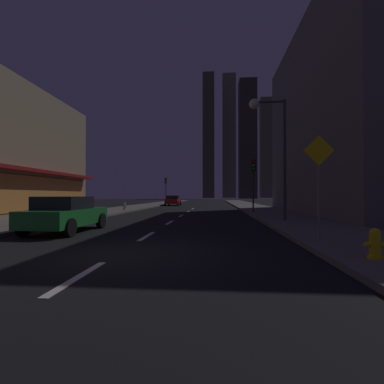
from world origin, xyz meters
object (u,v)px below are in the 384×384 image
Objects in this scene: traffic_light_near_right at (253,174)px; pedestrian_crossing_sign at (319,178)px; fire_hydrant_yellow_near at (375,244)px; car_parked_near at (66,214)px; fire_hydrant_far_left at (125,206)px; traffic_light_far_left at (166,185)px; street_lamp_right at (269,129)px; car_parked_far at (173,200)px.

pedestrian_crossing_sign is (0.10, -13.98, -1.18)m from traffic_light_near_right.
car_parked_near is at bearing 153.28° from fire_hydrant_yellow_near.
car_parked_near is at bearing -81.04° from fire_hydrant_far_left.
car_parked_near is 34.33m from traffic_light_far_left.
street_lamp_right is at bearing -69.94° from traffic_light_far_left.
traffic_light_near_right is at bearing 51.96° from car_parked_near.
fire_hydrant_far_left is (-11.80, 19.37, 0.00)m from fire_hydrant_yellow_near.
traffic_light_far_left is 1.33× the size of pedestrian_crossing_sign.
street_lamp_right is (8.98, 4.40, 4.33)m from car_parked_near.
fire_hydrant_far_left is at bearing 98.96° from car_parked_near.
car_parked_far reaches higher than fire_hydrant_yellow_near.
traffic_light_far_left is (-11.40, 38.97, 2.74)m from fire_hydrant_yellow_near.
traffic_light_near_right is 25.10m from traffic_light_far_left.
street_lamp_right is (11.28, -10.19, 4.61)m from fire_hydrant_far_left.
street_lamp_right is (-0.12, -7.23, 1.87)m from traffic_light_near_right.
car_parked_near is 0.64× the size of street_lamp_right.
pedestrian_crossing_sign is (9.20, -31.90, 1.28)m from car_parked_far.
pedestrian_crossing_sign is (11.50, -16.93, 1.56)m from fire_hydrant_far_left.
street_lamp_right is at bearing 93.24° from fire_hydrant_yellow_near.
fire_hydrant_yellow_near is 40.70m from traffic_light_far_left.
fire_hydrant_yellow_near is at bearing -73.69° from traffic_light_far_left.
pedestrian_crossing_sign reaches higher than car_parked_far.
traffic_light_near_right reaches higher than fire_hydrant_yellow_near.
pedestrian_crossing_sign is (-0.30, 2.44, 1.56)m from fire_hydrant_yellow_near.
fire_hydrant_yellow_near is 0.10× the size of street_lamp_right.
traffic_light_near_right is 7.47m from street_lamp_right.
car_parked_far is at bearing 109.64° from street_lamp_right.
fire_hydrant_yellow_near is at bearing -88.60° from traffic_light_near_right.
traffic_light_near_right is at bearing -63.09° from car_parked_far.
pedestrian_crossing_sign reaches higher than fire_hydrant_yellow_near.
traffic_light_far_left is at bearing 106.31° from fire_hydrant_yellow_near.
car_parked_near is 6.48× the size of fire_hydrant_yellow_near.
traffic_light_near_right is 0.64× the size of street_lamp_right.
car_parked_near is 6.48× the size of fire_hydrant_far_left.
street_lamp_right is at bearing 91.87° from pedestrian_crossing_sign.
car_parked_far is 1.34× the size of pedestrian_crossing_sign.
fire_hydrant_yellow_near is at bearing -58.65° from fire_hydrant_far_left.
fire_hydrant_far_left is at bearing -98.74° from car_parked_far.
fire_hydrant_yellow_near is 0.16× the size of traffic_light_far_left.
fire_hydrant_far_left is at bearing 121.35° from fire_hydrant_yellow_near.
fire_hydrant_far_left is 0.16× the size of traffic_light_far_left.
traffic_light_far_left reaches higher than car_parked_far.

